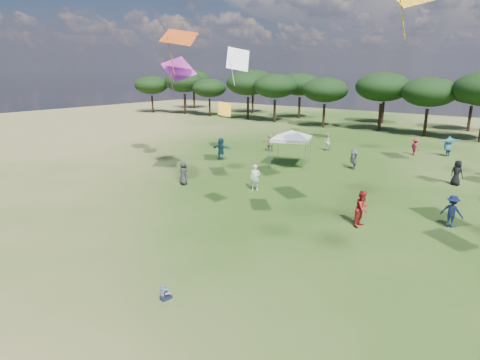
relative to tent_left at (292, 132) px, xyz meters
name	(u,v)px	position (x,y,z in m)	size (l,w,h in m)	color
ground	(130,335)	(7.45, -21.93, -2.79)	(140.00, 140.00, 0.00)	#2F5018
tent_left	(292,132)	(0.00, 0.00, 0.00)	(5.60, 5.60, 3.22)	gray
toddler	(165,294)	(6.83, -20.00, -2.55)	(0.37, 0.40, 0.53)	#161B32
festival_crowd	(363,159)	(5.28, 2.14, -1.91)	(28.93, 22.72, 1.91)	black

